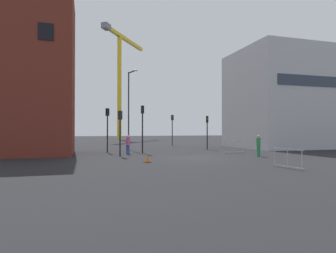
% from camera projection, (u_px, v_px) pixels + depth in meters
% --- Properties ---
extents(ground, '(160.00, 160.00, 0.00)m').
position_uv_depth(ground, '(197.00, 158.00, 21.18)').
color(ground, black).
extents(brick_building, '(9.37, 6.67, 13.67)m').
position_uv_depth(brick_building, '(14.00, 73.00, 23.66)').
color(brick_building, maroon).
rests_on(brick_building, ground).
extents(office_block, '(13.61, 9.99, 11.52)m').
position_uv_depth(office_block, '(291.00, 100.00, 34.78)').
color(office_block, '#B7B7BC').
rests_on(office_block, ground).
extents(construction_crane, '(10.96, 15.15, 22.75)m').
position_uv_depth(construction_crane, '(120.00, 69.00, 60.59)').
color(construction_crane, yellow).
rests_on(construction_crane, ground).
extents(streetlamp_tall, '(0.77, 1.81, 8.21)m').
position_uv_depth(streetlamp_tall, '(130.00, 104.00, 29.82)').
color(streetlamp_tall, '#2D2D30').
rests_on(streetlamp_tall, ground).
extents(traffic_light_corner, '(0.25, 0.37, 4.28)m').
position_uv_depth(traffic_light_corner, '(142.00, 121.00, 25.48)').
color(traffic_light_corner, black).
rests_on(traffic_light_corner, ground).
extents(traffic_light_far, '(0.35, 0.39, 4.11)m').
position_uv_depth(traffic_light_far, '(107.00, 123.00, 26.47)').
color(traffic_light_far, black).
rests_on(traffic_light_far, ground).
extents(traffic_light_median, '(0.37, 0.25, 4.06)m').
position_uv_depth(traffic_light_median, '(172.00, 125.00, 37.23)').
color(traffic_light_median, '#2D2D30').
rests_on(traffic_light_median, ground).
extents(traffic_light_crosswalk, '(0.37, 0.37, 3.62)m').
position_uv_depth(traffic_light_crosswalk, '(120.00, 125.00, 22.62)').
color(traffic_light_crosswalk, '#232326').
rests_on(traffic_light_crosswalk, ground).
extents(traffic_light_near, '(0.32, 0.39, 3.59)m').
position_uv_depth(traffic_light_near, '(207.00, 127.00, 30.39)').
color(traffic_light_near, black).
rests_on(traffic_light_near, ground).
extents(pedestrian_walking, '(0.34, 0.34, 1.63)m').
position_uv_depth(pedestrian_walking, '(128.00, 143.00, 24.48)').
color(pedestrian_walking, '#33519E').
rests_on(pedestrian_walking, ground).
extents(pedestrian_waiting, '(0.34, 0.34, 1.69)m').
position_uv_depth(pedestrian_waiting, '(258.00, 144.00, 22.30)').
color(pedestrian_waiting, '#2D844C').
rests_on(pedestrian_waiting, ground).
extents(safety_barrier_rear, '(0.32, 2.09, 1.08)m').
position_uv_depth(safety_barrier_rear, '(287.00, 158.00, 15.44)').
color(safety_barrier_rear, '#B2B5BA').
rests_on(safety_barrier_rear, ground).
extents(safety_barrier_left_run, '(2.10, 0.26, 1.08)m').
position_uv_depth(safety_barrier_left_run, '(234.00, 147.00, 25.78)').
color(safety_barrier_left_run, '#9EA0A5').
rests_on(safety_barrier_left_run, ground).
extents(traffic_cone_orange, '(0.45, 0.45, 0.46)m').
position_uv_depth(traffic_cone_orange, '(147.00, 159.00, 18.29)').
color(traffic_cone_orange, black).
rests_on(traffic_cone_orange, ground).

